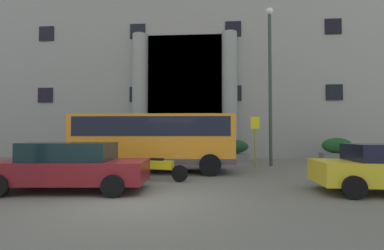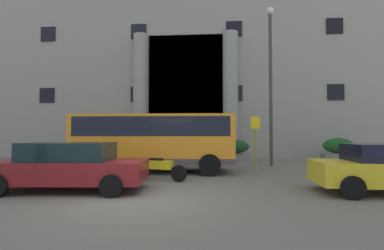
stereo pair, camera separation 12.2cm
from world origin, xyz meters
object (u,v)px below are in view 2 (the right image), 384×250
Objects in this scene: hedge_planter_far_west at (129,151)px; parked_coupe_end at (69,166)px; lamppost_plaza_centre at (271,74)px; orange_minibus at (155,138)px; scooter_by_planter at (159,168)px; bus_stop_sign at (255,136)px; hedge_planter_east at (83,150)px; hedge_planter_entrance_left at (338,151)px; hedge_planter_far_east at (232,151)px.

parked_coupe_end reaches higher than hedge_planter_far_west.
parked_coupe_end is 0.54× the size of lamppost_plaza_centre.
hedge_planter_far_west is at bearing 166.09° from lamppost_plaza_centre.
scooter_by_planter is at bearing -76.70° from orange_minibus.
scooter_by_planter is at bearing -135.20° from bus_stop_sign.
hedge_planter_east is at bearing 161.38° from bus_stop_sign.
hedge_planter_far_west is 0.31× the size of parked_coupe_end.
lamppost_plaza_centre is at bearing -152.11° from hedge_planter_entrance_left.
hedge_planter_east is at bearing 168.83° from lamppost_plaza_centre.
orange_minibus reaches higher than hedge_planter_entrance_left.
bus_stop_sign is at bearing 16.86° from orange_minibus.
bus_stop_sign is at bearing -146.53° from hedge_planter_entrance_left.
hedge_planter_entrance_left is 0.91× the size of hedge_planter_east.
hedge_planter_entrance_left is 1.34× the size of hedge_planter_far_west.
hedge_planter_east is 1.04× the size of scooter_by_planter.
scooter_by_planter is at bearing 37.02° from parked_coupe_end.
bus_stop_sign reaches higher than hedge_planter_entrance_left.
orange_minibus is 11.60m from hedge_planter_entrance_left.
hedge_planter_far_east is 6.55m from hedge_planter_far_west.
hedge_planter_entrance_left is at bearing 0.33° from hedge_planter_east.
bus_stop_sign reaches higher than parked_coupe_end.
orange_minibus reaches higher than parked_coupe_end.
lamppost_plaza_centre reaches higher than orange_minibus.
bus_stop_sign is at bearing -75.12° from hedge_planter_far_east.
hedge_planter_entrance_left reaches higher than parked_coupe_end.
scooter_by_planter is (2.36, 2.05, -0.28)m from parked_coupe_end.
hedge_planter_far_east is at bearing 131.64° from lamppost_plaza_centre.
parked_coupe_end is (-11.97, -9.77, 0.02)m from hedge_planter_entrance_left.
orange_minibus is 3.71× the size of hedge_planter_entrance_left.
hedge_planter_entrance_left is at bearing 35.16° from parked_coupe_end.
hedge_planter_east is (-9.67, 0.10, 0.05)m from hedge_planter_far_east.
orange_minibus is 3.33× the size of hedge_planter_far_east.
lamppost_plaza_centre is at bearing -48.36° from hedge_planter_far_east.
orange_minibus is 5.78m from hedge_planter_far_west.
bus_stop_sign is (4.75, 1.64, 0.05)m from orange_minibus.
lamppost_plaza_centre is at bearing -13.91° from hedge_planter_far_west.
hedge_planter_east reaches higher than parked_coupe_end.
scooter_by_planter is (-3.16, -7.51, -0.21)m from hedge_planter_far_east.
bus_stop_sign reaches higher than scooter_by_planter.
bus_stop_sign is 8.91m from parked_coupe_end.
parked_coupe_end is at bearing -66.78° from hedge_planter_east.
hedge_planter_east is at bearing 136.10° from orange_minibus.
hedge_planter_entrance_left reaches higher than hedge_planter_far_east.
hedge_planter_entrance_left is 13.01m from hedge_planter_far_west.
bus_stop_sign is 1.28× the size of scooter_by_planter.
scooter_by_planter is 8.66m from lamppost_plaza_centre.
hedge_planter_entrance_left is 0.95× the size of scooter_by_planter.
bus_stop_sign is 1.80× the size of hedge_planter_far_west.
hedge_planter_entrance_left is 12.33m from scooter_by_planter.
scooter_by_planter is at bearing -141.27° from hedge_planter_entrance_left.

